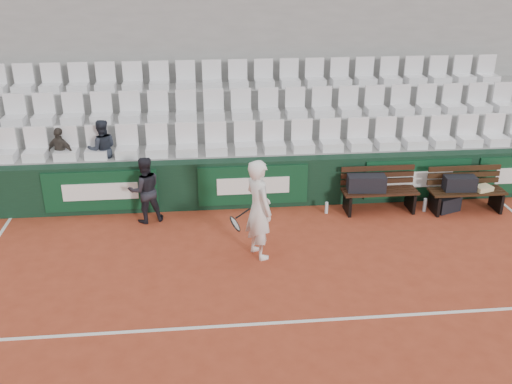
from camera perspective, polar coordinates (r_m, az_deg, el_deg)
The scene contains 22 objects.
ground at distance 8.38m, azimuth 3.64°, elevation -12.86°, with size 80.00×80.00×0.00m, color #AD4127.
court_baseline at distance 8.38m, azimuth 3.64°, elevation -12.84°, with size 18.00×0.06×0.01m, color white.
back_barrier at distance 11.60m, azimuth 0.95°, elevation 0.96°, with size 18.00×0.34×1.00m.
grandstand_tier_front at distance 12.17m, azimuth 0.29°, elevation 2.09°, with size 18.00×0.95×1.00m, color gray.
grandstand_tier_mid at distance 12.98m, azimuth -0.14°, elevation 4.55°, with size 18.00×0.95×1.45m, color gray.
grandstand_tier_back at distance 13.81m, azimuth -0.52°, elevation 6.72°, with size 18.00×0.95×1.90m, color #959592.
grandstand_rear_wall at distance 14.11m, azimuth -0.78°, elevation 12.32°, with size 18.00×0.30×4.40m, color gray.
seat_row_front at distance 11.73m, azimuth 0.39°, elevation 5.48°, with size 11.90×0.44×0.63m, color white.
seat_row_mid at distance 12.51m, azimuth -0.06°, elevation 8.79°, with size 11.90×0.44×0.63m, color silver.
seat_row_back at distance 13.33m, azimuth -0.47°, elevation 11.71°, with size 11.90×0.44×0.63m, color silver.
bench_left at distance 11.71m, azimuth 12.20°, elevation -0.86°, with size 1.50×0.56×0.45m, color #351B10.
bench_right at distance 12.20m, azimuth 20.22°, elevation -0.81°, with size 1.50×0.56×0.45m, color black.
sports_bag_left at distance 11.49m, azimuth 10.98°, elevation 0.88°, with size 0.75×0.32×0.32m, color black.
sports_bag_right at distance 12.02m, azimuth 19.70°, elevation 0.83°, with size 0.62×0.29×0.29m, color black.
towel at distance 12.21m, azimuth 21.76°, elevation 0.35°, with size 0.34×0.24×0.09m, color #CEBD85.
sports_bag_ground at distance 12.11m, azimuth 18.51°, elevation -1.10°, with size 0.51×0.31×0.31m, color black.
water_bottle_near at distance 11.48m, azimuth 7.06°, elevation -1.57°, with size 0.07×0.07×0.24m, color silver.
water_bottle_far at distance 11.96m, azimuth 16.52°, elevation -1.24°, with size 0.08×0.08×0.28m, color #B2C1CA.
tennis_player at distance 9.57m, azimuth 0.26°, elevation -1.73°, with size 0.82×0.76×1.76m.
ball_kid at distance 11.06m, azimuth -11.04°, elevation 0.22°, with size 0.64×0.50×1.32m, color black.
spectator_b at distance 11.99m, azimuth -19.17°, elevation 5.67°, with size 0.63×0.26×1.08m, color #35302A.
spectator_c at distance 11.81m, azimuth -15.33°, elevation 6.23°, with size 0.59×0.46×1.22m, color #202631.
Camera 1 is at (-1.18, -6.63, 4.99)m, focal length 40.00 mm.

